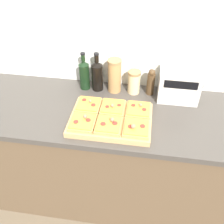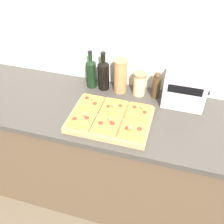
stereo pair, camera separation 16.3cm
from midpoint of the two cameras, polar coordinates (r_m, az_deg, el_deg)
wall_back at (r=1.85m, az=6.41°, el=14.58°), size 6.00×0.06×2.50m
kitchen_counter at (r=2.06m, az=2.85°, el=-9.86°), size 2.63×0.67×0.93m
cutting_board at (r=1.63m, az=2.56°, el=-1.82°), size 0.50×0.36×0.04m
pizza_slice_back_left at (r=1.71m, az=-1.97°, el=1.85°), size 0.15×0.16×0.05m
pizza_slice_back_center at (r=1.67m, az=3.30°, el=0.88°), size 0.15×0.16×0.05m
pizza_slice_back_right at (r=1.65m, az=8.75°, el=-0.11°), size 0.15×0.16×0.05m
pizza_slice_front_left at (r=1.58m, az=-3.82°, el=-1.79°), size 0.15×0.16×0.05m
pizza_slice_front_center at (r=1.55m, az=1.85°, el=-2.90°), size 0.15×0.16×0.06m
pizza_slice_front_right at (r=1.53m, az=7.68°, el=-4.06°), size 0.15×0.16×0.06m
olive_oil_bottle at (r=1.89m, az=-2.09°, el=8.51°), size 0.07×0.07×0.28m
wine_bottle at (r=1.87m, az=0.66°, el=8.15°), size 0.08×0.08×0.29m
grain_jar_tall at (r=1.84m, az=4.39°, el=7.72°), size 0.10×0.10×0.25m
grain_jar_short at (r=1.84m, az=8.55°, el=6.00°), size 0.09×0.09×0.17m
pepper_mill at (r=1.83m, az=12.18°, el=5.64°), size 0.05×0.05×0.20m
toaster_oven at (r=1.81m, az=18.00°, el=4.35°), size 0.29×0.18×0.21m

